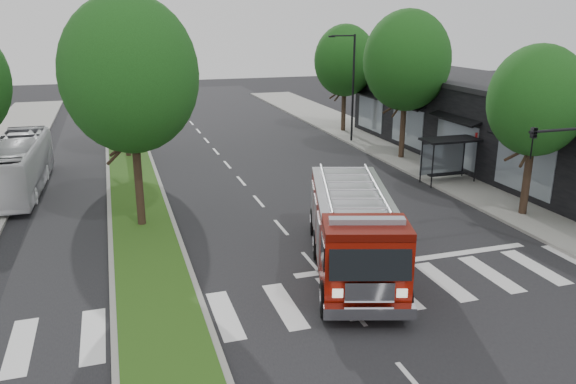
# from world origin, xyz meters

# --- Properties ---
(ground) EXTENTS (140.00, 140.00, 0.00)m
(ground) POSITION_xyz_m (0.00, 0.00, 0.00)
(ground) COLOR black
(ground) RESTS_ON ground
(sidewalk_right) EXTENTS (5.00, 80.00, 0.15)m
(sidewalk_right) POSITION_xyz_m (12.50, 10.00, 0.07)
(sidewalk_right) COLOR gray
(sidewalk_right) RESTS_ON ground
(median) EXTENTS (3.00, 50.00, 0.15)m
(median) POSITION_xyz_m (-6.00, 18.00, 0.08)
(median) COLOR gray
(median) RESTS_ON ground
(storefront_row) EXTENTS (8.00, 30.00, 5.00)m
(storefront_row) POSITION_xyz_m (17.00, 10.00, 2.50)
(storefront_row) COLOR black
(storefront_row) RESTS_ON ground
(bus_shelter) EXTENTS (3.20, 1.60, 2.61)m
(bus_shelter) POSITION_xyz_m (11.20, 8.15, 2.04)
(bus_shelter) COLOR black
(bus_shelter) RESTS_ON ground
(tree_right_near) EXTENTS (4.40, 4.40, 8.05)m
(tree_right_near) POSITION_xyz_m (11.50, 2.00, 5.51)
(tree_right_near) COLOR black
(tree_right_near) RESTS_ON ground
(tree_right_mid) EXTENTS (5.60, 5.60, 9.72)m
(tree_right_mid) POSITION_xyz_m (11.50, 14.00, 6.49)
(tree_right_mid) COLOR black
(tree_right_mid) RESTS_ON ground
(tree_right_far) EXTENTS (5.00, 5.00, 8.73)m
(tree_right_far) POSITION_xyz_m (11.50, 24.00, 5.84)
(tree_right_far) COLOR black
(tree_right_far) RESTS_ON ground
(tree_median_near) EXTENTS (5.80, 5.80, 10.16)m
(tree_median_near) POSITION_xyz_m (-6.00, 6.00, 6.81)
(tree_median_near) COLOR black
(tree_median_near) RESTS_ON ground
(tree_median_far) EXTENTS (5.60, 5.60, 9.72)m
(tree_median_far) POSITION_xyz_m (-6.00, 20.00, 6.49)
(tree_median_far) COLOR black
(tree_median_far) RESTS_ON ground
(streetlight_right_far) EXTENTS (2.11, 0.20, 8.00)m
(streetlight_right_far) POSITION_xyz_m (10.35, 20.00, 4.48)
(streetlight_right_far) COLOR black
(streetlight_right_far) RESTS_ON ground
(fire_engine) EXTENTS (5.34, 9.61, 3.19)m
(fire_engine) POSITION_xyz_m (1.30, -0.96, 1.53)
(fire_engine) COLOR #550B04
(fire_engine) RESTS_ON ground
(city_bus) EXTENTS (2.75, 10.48, 2.90)m
(city_bus) POSITION_xyz_m (-12.00, 13.73, 1.45)
(city_bus) COLOR silver
(city_bus) RESTS_ON ground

